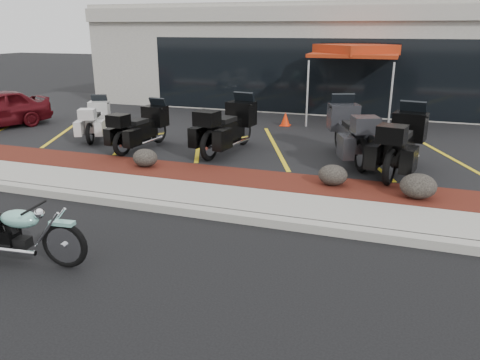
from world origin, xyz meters
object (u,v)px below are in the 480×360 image
(traffic_cone, at_px, (285,119))
(popup_canopy, at_px, (355,52))
(hero_cruiser, at_px, (64,238))
(touring_white, at_px, (101,114))

(traffic_cone, relative_size, popup_canopy, 0.13)
(hero_cruiser, relative_size, touring_white, 1.28)
(touring_white, relative_size, popup_canopy, 0.58)
(popup_canopy, bearing_deg, touring_white, -167.15)
(hero_cruiser, bearing_deg, touring_white, 115.19)
(touring_white, xyz_separation_m, traffic_cone, (4.90, 2.85, -0.35))
(hero_cruiser, xyz_separation_m, touring_white, (-4.19, 6.95, 0.28))
(hero_cruiser, distance_m, popup_canopy, 11.60)
(touring_white, bearing_deg, hero_cruiser, -171.50)
(touring_white, distance_m, traffic_cone, 5.68)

